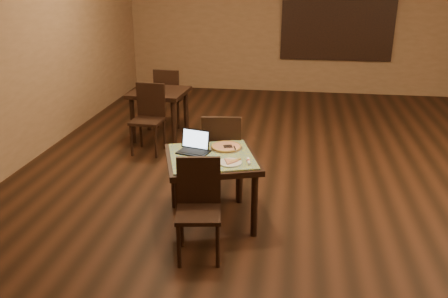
% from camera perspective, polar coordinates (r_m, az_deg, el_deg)
% --- Properties ---
extents(ground, '(10.00, 10.00, 0.00)m').
position_cam_1_polar(ground, '(6.11, 10.86, -4.48)').
color(ground, black).
rests_on(ground, ground).
extents(wall_back, '(8.00, 0.02, 3.00)m').
position_cam_1_polar(wall_back, '(10.59, 10.69, 14.69)').
color(wall_back, '#956E4B').
rests_on(wall_back, ground).
extents(wall_left, '(0.02, 10.00, 3.00)m').
position_cam_1_polar(wall_left, '(6.73, -25.04, 9.75)').
color(wall_left, '#956E4B').
rests_on(wall_left, ground).
extents(mural, '(2.34, 0.05, 1.64)m').
position_cam_1_polar(mural, '(10.57, 13.51, 14.74)').
color(mural, teal).
rests_on(mural, wall_back).
extents(tiled_table, '(1.16, 1.16, 0.76)m').
position_cam_1_polar(tiled_table, '(4.95, -1.51, -1.90)').
color(tiled_table, black).
rests_on(tiled_table, ground).
extents(chair_main_near, '(0.47, 0.47, 0.95)m').
position_cam_1_polar(chair_main_near, '(4.46, -3.06, -6.40)').
color(chair_main_near, black).
rests_on(chair_main_near, ground).
extents(chair_main_far, '(0.50, 0.50, 1.03)m').
position_cam_1_polar(chair_main_far, '(5.54, -0.28, -0.24)').
color(chair_main_far, black).
rests_on(chair_main_far, ground).
extents(laptop, '(0.37, 0.32, 0.22)m').
position_cam_1_polar(laptop, '(5.02, -3.57, 0.37)').
color(laptop, black).
rests_on(laptop, tiled_table).
extents(plate, '(0.23, 0.23, 0.01)m').
position_cam_1_polar(plate, '(4.71, 0.73, -1.65)').
color(plate, white).
rests_on(plate, tiled_table).
extents(pizza_slice, '(0.24, 0.24, 0.02)m').
position_cam_1_polar(pizza_slice, '(4.71, 0.73, -1.49)').
color(pizza_slice, beige).
rests_on(pizza_slice, plate).
extents(pizza_pan, '(0.36, 0.36, 0.01)m').
position_cam_1_polar(pizza_pan, '(5.11, 0.28, 0.16)').
color(pizza_pan, silver).
rests_on(pizza_pan, tiled_table).
extents(pizza_whole, '(0.33, 0.33, 0.02)m').
position_cam_1_polar(pizza_whole, '(5.11, 0.28, 0.30)').
color(pizza_whole, beige).
rests_on(pizza_whole, pizza_pan).
extents(spatula, '(0.15, 0.25, 0.01)m').
position_cam_1_polar(spatula, '(5.08, 0.47, 0.31)').
color(spatula, silver).
rests_on(spatula, pizza_whole).
extents(napkin_roll, '(0.06, 0.16, 0.04)m').
position_cam_1_polar(napkin_roll, '(4.73, 2.96, -1.48)').
color(napkin_roll, white).
rests_on(napkin_roll, tiled_table).
extents(other_table_b, '(0.89, 0.89, 0.78)m').
position_cam_1_polar(other_table_b, '(7.61, -7.77, 6.01)').
color(other_table_b, black).
rests_on(other_table_b, ground).
extents(other_table_b_chair_near, '(0.47, 0.47, 1.01)m').
position_cam_1_polar(other_table_b_chair_near, '(7.09, -9.00, 4.18)').
color(other_table_b_chair_near, black).
rests_on(other_table_b_chair_near, ground).
extents(other_table_b_chair_far, '(0.47, 0.47, 1.01)m').
position_cam_1_polar(other_table_b_chair_far, '(8.18, -6.64, 6.54)').
color(other_table_b_chair_far, black).
rests_on(other_table_b_chair_far, ground).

